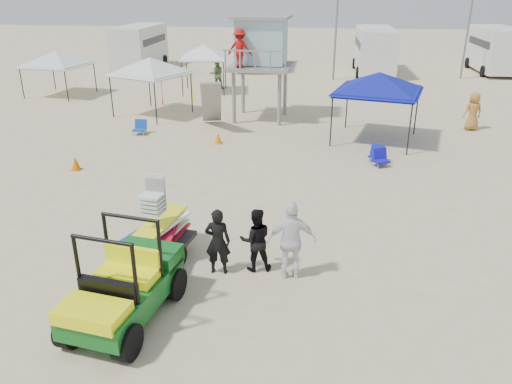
# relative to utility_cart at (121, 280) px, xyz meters

# --- Properties ---
(ground) EXTENTS (140.00, 140.00, 0.00)m
(ground) POSITION_rel_utility_cart_xyz_m (1.68, 0.92, -0.96)
(ground) COLOR beige
(ground) RESTS_ON ground
(utility_cart) EXTENTS (1.79, 2.91, 2.07)m
(utility_cart) POSITION_rel_utility_cart_xyz_m (0.00, 0.00, 0.00)
(utility_cart) COLOR #0E5919
(utility_cart) RESTS_ON ground
(surf_trailer) EXTENTS (1.50, 2.35, 1.99)m
(surf_trailer) POSITION_rel_utility_cart_xyz_m (0.01, 2.34, -0.15)
(surf_trailer) COLOR black
(surf_trailer) RESTS_ON ground
(man_left) EXTENTS (0.61, 0.42, 1.63)m
(man_left) POSITION_rel_utility_cart_xyz_m (1.52, 2.04, -0.15)
(man_left) COLOR black
(man_left) RESTS_ON ground
(man_mid) EXTENTS (0.88, 0.75, 1.56)m
(man_mid) POSITION_rel_utility_cart_xyz_m (2.37, 2.29, -0.18)
(man_mid) COLOR black
(man_mid) RESTS_ON ground
(man_right) EXTENTS (1.17, 0.63, 1.89)m
(man_right) POSITION_rel_utility_cart_xyz_m (3.22, 2.04, -0.02)
(man_right) COLOR white
(man_right) RESTS_ON ground
(lifeguard_tower) EXTENTS (3.13, 3.13, 4.77)m
(lifeguard_tower) POSITION_rel_utility_cart_xyz_m (0.75, 16.57, 2.59)
(lifeguard_tower) COLOR gray
(lifeguard_tower) RESTS_ON ground
(canopy_blue) EXTENTS (3.97, 3.97, 3.31)m
(canopy_blue) POSITION_rel_utility_cart_xyz_m (6.14, 13.39, 1.80)
(canopy_blue) COLOR black
(canopy_blue) RESTS_ON ground
(canopy_white_a) EXTENTS (3.94, 3.94, 3.29)m
(canopy_white_a) POSITION_rel_utility_cart_xyz_m (-4.73, 16.61, 1.78)
(canopy_white_a) COLOR black
(canopy_white_a) RESTS_ON ground
(canopy_white_b) EXTENTS (3.54, 3.54, 3.00)m
(canopy_white_b) POSITION_rel_utility_cart_xyz_m (-11.78, 20.59, 1.49)
(canopy_white_b) COLOR black
(canopy_white_b) RESTS_ON ground
(canopy_white_c) EXTENTS (2.95, 2.95, 3.30)m
(canopy_white_c) POSITION_rel_utility_cart_xyz_m (-3.31, 22.50, 1.78)
(canopy_white_c) COLOR black
(canopy_white_c) RESTS_ON ground
(umbrella_a) EXTENTS (2.46, 2.49, 1.96)m
(umbrella_a) POSITION_rel_utility_cart_xyz_m (-4.93, 18.86, 0.02)
(umbrella_a) COLOR red
(umbrella_a) RESTS_ON ground
(umbrella_b) EXTENTS (2.74, 2.74, 1.76)m
(umbrella_b) POSITION_rel_utility_cart_xyz_m (-3.43, 19.86, -0.08)
(umbrella_b) COLOR yellow
(umbrella_b) RESTS_ON ground
(cone_near) EXTENTS (0.34, 0.34, 0.50)m
(cone_near) POSITION_rel_utility_cart_xyz_m (-4.97, 8.25, -0.71)
(cone_near) COLOR #DE6207
(cone_near) RESTS_ON ground
(cone_far) EXTENTS (0.34, 0.34, 0.50)m
(cone_far) POSITION_rel_utility_cart_xyz_m (-0.46, 12.08, -0.71)
(cone_far) COLOR orange
(cone_far) RESTS_ON ground
(beach_chair_a) EXTENTS (0.57, 0.61, 0.64)m
(beach_chair_a) POSITION_rel_utility_cart_xyz_m (-4.21, 13.08, -0.65)
(beach_chair_a) COLOR #0F42AC
(beach_chair_a) RESTS_ON ground
(beach_chair_b) EXTENTS (0.71, 0.79, 0.64)m
(beach_chair_b) POSITION_rel_utility_cart_xyz_m (6.07, 10.10, -0.65)
(beach_chair_b) COLOR #120FAB
(beach_chair_b) RESTS_ON ground
(beach_chair_c) EXTENTS (0.73, 0.83, 0.64)m
(beach_chair_c) POSITION_rel_utility_cart_xyz_m (6.01, 10.59, -0.65)
(beach_chair_c) COLOR #0F1AAA
(beach_chair_c) RESTS_ON ground
(rv_far_left) EXTENTS (2.64, 6.80, 3.25)m
(rv_far_left) POSITION_rel_utility_cart_xyz_m (-10.32, 30.91, 0.84)
(rv_far_left) COLOR silver
(rv_far_left) RESTS_ON ground
(rv_mid_left) EXTENTS (2.65, 6.50, 3.25)m
(rv_mid_left) POSITION_rel_utility_cart_xyz_m (-1.32, 32.41, 0.84)
(rv_mid_left) COLOR silver
(rv_mid_left) RESTS_ON ground
(rv_mid_right) EXTENTS (2.64, 7.00, 3.25)m
(rv_mid_right) POSITION_rel_utility_cart_xyz_m (7.68, 30.91, 0.84)
(rv_mid_right) COLOR silver
(rv_mid_right) RESTS_ON ground
(rv_far_right) EXTENTS (2.64, 6.60, 3.25)m
(rv_far_right) POSITION_rel_utility_cart_xyz_m (16.68, 32.41, 0.84)
(rv_far_right) COLOR silver
(rv_far_right) RESTS_ON ground
(light_pole_left) EXTENTS (0.14, 0.14, 8.00)m
(light_pole_left) POSITION_rel_utility_cart_xyz_m (4.68, 27.92, 3.04)
(light_pole_left) COLOR slate
(light_pole_left) RESTS_ON ground
(light_pole_right) EXTENTS (0.14, 0.14, 8.00)m
(light_pole_right) POSITION_rel_utility_cart_xyz_m (13.68, 29.42, 3.04)
(light_pole_right) COLOR slate
(light_pole_right) RESTS_ON ground
(distant_beachgoers) EXTENTS (14.56, 8.93, 1.86)m
(distant_beachgoers) POSITION_rel_utility_cart_xyz_m (2.70, 20.42, -0.06)
(distant_beachgoers) COLOR #648A53
(distant_beachgoers) RESTS_ON ground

